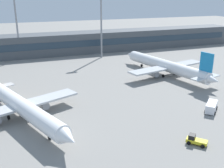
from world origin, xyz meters
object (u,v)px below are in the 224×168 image
object	(u,v)px
baggage_tug_yellow	(195,140)
service_van_white	(211,107)
airplane_near	(22,107)
floodlight_tower_west	(101,20)
airplane_mid	(165,65)
floodlight_tower_east	(16,21)

from	to	relation	value
baggage_tug_yellow	service_van_white	xyz separation A→B (m)	(12.20, 10.37, 0.31)
airplane_near	floodlight_tower_west	size ratio (longest dim) A/B	1.41
airplane_mid	floodlight_tower_west	xyz separation A→B (m)	(-11.31, 31.40, 12.21)
airplane_mid	floodlight_tower_east	bearing A→B (deg)	138.28
airplane_mid	floodlight_tower_east	size ratio (longest dim) A/B	1.53
airplane_near	airplane_mid	bearing A→B (deg)	21.80
airplane_mid	airplane_near	bearing A→B (deg)	-158.20
airplane_near	floodlight_tower_west	distance (m)	61.72
airplane_near	floodlight_tower_east	xyz separation A→B (m)	(2.24, 57.10, 12.50)
airplane_near	floodlight_tower_east	world-z (taller)	floodlight_tower_east
baggage_tug_yellow	service_van_white	distance (m)	16.02
baggage_tug_yellow	airplane_mid	bearing A→B (deg)	66.07
baggage_tug_yellow	service_van_white	size ratio (longest dim) A/B	0.71
airplane_near	service_van_white	world-z (taller)	airplane_near
airplane_mid	baggage_tug_yellow	xyz separation A→B (m)	(-17.55, -39.55, -2.32)
baggage_tug_yellow	floodlight_tower_east	distance (m)	83.83
airplane_mid	service_van_white	distance (m)	29.73
airplane_near	floodlight_tower_east	distance (m)	58.49
service_van_white	floodlight_tower_west	distance (m)	62.50
floodlight_tower_west	baggage_tug_yellow	bearing A→B (deg)	-95.03
service_van_white	baggage_tug_yellow	bearing A→B (deg)	-139.64
airplane_mid	floodlight_tower_west	size ratio (longest dim) A/B	1.54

